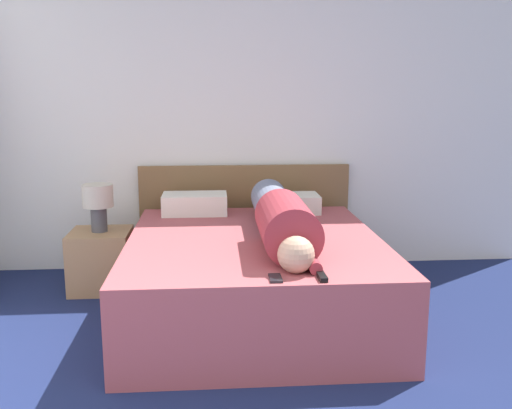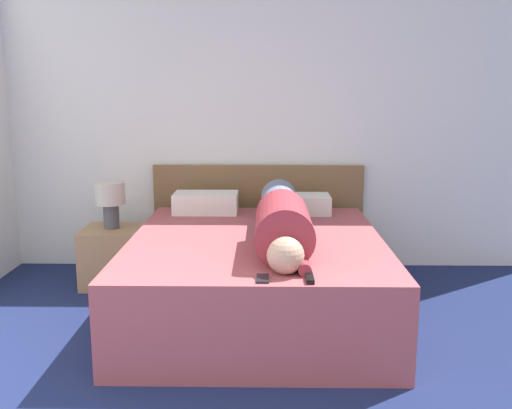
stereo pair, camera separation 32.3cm
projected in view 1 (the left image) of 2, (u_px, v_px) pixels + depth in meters
wall_back at (229, 115)px, 4.75m from camera, size 5.13×0.06×2.60m
bed at (254, 277)px, 3.82m from camera, size 1.65×1.93×0.55m
headboard at (245, 217)px, 4.86m from camera, size 1.77×0.04×0.88m
nightstand at (101, 260)px, 4.34m from camera, size 0.45×0.44×0.45m
table_lamp at (98, 201)px, 4.25m from camera, size 0.23×0.23×0.36m
person_lying at (281, 218)px, 3.66m from camera, size 0.33×1.60×0.33m
pillow_near_headboard at (195, 204)px, 4.47m from camera, size 0.50×0.30×0.16m
pillow_second at (289, 203)px, 4.53m from camera, size 0.48×0.30×0.14m
tv_remote at (322, 276)px, 2.94m from camera, size 0.04×0.15×0.02m
cell_phone at (275, 278)px, 2.93m from camera, size 0.06×0.13×0.01m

